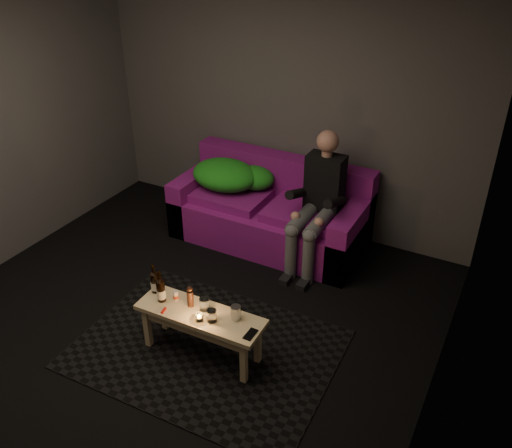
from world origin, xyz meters
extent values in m
plane|color=black|center=(0.00, 0.00, 0.00)|extent=(4.50, 4.50, 0.00)
plane|color=#525052|center=(0.00, 2.25, 1.30)|extent=(4.00, 0.00, 4.00)
plane|color=#525052|center=(2.00, 0.00, 1.30)|extent=(0.00, 4.50, 4.50)
cube|color=black|center=(0.38, 0.12, 0.00)|extent=(2.00, 1.48, 0.01)
cube|color=#781182|center=(0.08, 1.77, 0.20)|extent=(1.91, 0.86, 0.40)
cube|color=#781182|center=(0.08, 2.09, 0.61)|extent=(1.91, 0.21, 0.42)
cube|color=#781182|center=(-0.78, 1.77, 0.30)|extent=(0.19, 0.86, 0.59)
cube|color=#781182|center=(0.94, 1.77, 0.30)|extent=(0.19, 0.86, 0.59)
cube|color=#781182|center=(-0.32, 1.72, 0.44)|extent=(0.72, 0.57, 0.10)
cube|color=#781182|center=(0.48, 1.72, 0.44)|extent=(0.72, 0.57, 0.10)
ellipsoid|color=#218718|center=(-0.43, 1.77, 0.63)|extent=(0.69, 0.53, 0.29)
ellipsoid|color=#218718|center=(-0.16, 1.90, 0.60)|extent=(0.42, 0.34, 0.23)
ellipsoid|color=#218718|center=(-0.64, 1.88, 0.56)|extent=(0.31, 0.25, 0.15)
cube|color=black|center=(0.63, 1.82, 0.77)|extent=(0.34, 0.21, 0.53)
sphere|color=tan|center=(0.63, 1.82, 1.18)|extent=(0.20, 0.20, 0.20)
cylinder|color=#464A50|center=(0.55, 1.52, 0.51)|extent=(0.13, 0.48, 0.13)
cylinder|color=#464A50|center=(0.72, 1.52, 0.51)|extent=(0.13, 0.48, 0.13)
cylinder|color=#464A50|center=(0.55, 1.29, 0.24)|extent=(0.11, 0.11, 0.49)
cylinder|color=#464A50|center=(0.72, 1.29, 0.24)|extent=(0.11, 0.11, 0.49)
cube|color=black|center=(0.55, 1.24, 0.03)|extent=(0.09, 0.21, 0.06)
cube|color=black|center=(0.72, 1.24, 0.03)|extent=(0.09, 0.21, 0.06)
cube|color=tan|center=(0.38, 0.07, 0.38)|extent=(0.99, 0.34, 0.04)
cube|color=tan|center=(0.38, 0.07, 0.32)|extent=(0.86, 0.26, 0.09)
cube|color=tan|center=(-0.04, -0.06, 0.18)|extent=(0.05, 0.05, 0.37)
cube|color=tan|center=(-0.05, 0.17, 0.18)|extent=(0.05, 0.05, 0.37)
cube|color=tan|center=(0.80, -0.03, 0.18)|extent=(0.05, 0.05, 0.37)
cube|color=tan|center=(0.79, 0.19, 0.18)|extent=(0.05, 0.05, 0.37)
cylinder|color=black|center=(-0.07, 0.11, 0.49)|extent=(0.06, 0.06, 0.17)
cylinder|color=white|center=(-0.07, 0.11, 0.46)|extent=(0.06, 0.06, 0.07)
cone|color=black|center=(-0.07, 0.11, 0.58)|extent=(0.06, 0.06, 0.03)
cylinder|color=black|center=(-0.07, 0.11, 0.61)|extent=(0.02, 0.02, 0.08)
cylinder|color=black|center=(0.04, 0.05, 0.49)|extent=(0.06, 0.06, 0.18)
cylinder|color=white|center=(0.04, 0.05, 0.46)|extent=(0.07, 0.07, 0.08)
cone|color=black|center=(0.04, 0.05, 0.59)|extent=(0.06, 0.06, 0.03)
cylinder|color=black|center=(0.04, 0.05, 0.62)|extent=(0.02, 0.02, 0.08)
cylinder|color=silver|center=(0.13, 0.11, 0.44)|extent=(0.05, 0.05, 0.08)
cylinder|color=black|center=(0.27, 0.10, 0.47)|extent=(0.06, 0.06, 0.13)
cylinder|color=white|center=(0.39, 0.12, 0.45)|extent=(0.10, 0.10, 0.09)
cylinder|color=white|center=(0.42, -0.01, 0.43)|extent=(0.06, 0.06, 0.05)
sphere|color=orange|center=(0.42, -0.01, 0.44)|extent=(0.02, 0.02, 0.02)
cylinder|color=white|center=(0.50, 0.03, 0.45)|extent=(0.10, 0.10, 0.09)
cylinder|color=silver|center=(0.64, 0.14, 0.45)|extent=(0.10, 0.10, 0.10)
cube|color=black|center=(0.82, 0.03, 0.41)|extent=(0.06, 0.13, 0.01)
cube|color=#B5120B|center=(0.13, -0.05, 0.41)|extent=(0.03, 0.07, 0.01)
camera|label=1|loc=(2.20, -2.47, 2.98)|focal=38.00mm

